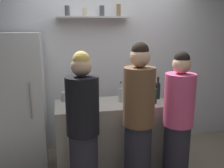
{
  "coord_description": "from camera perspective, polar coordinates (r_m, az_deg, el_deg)",
  "views": [
    {
      "loc": [
        -0.72,
        -2.45,
        1.82
      ],
      "look_at": [
        -0.07,
        0.54,
        1.13
      ],
      "focal_mm": 39.44,
      "sensor_mm": 36.0,
      "label": 1
    }
  ],
  "objects": [
    {
      "name": "wine_bottle_pale_glass",
      "position": [
        3.2,
        2.1,
        -2.47
      ],
      "size": [
        0.06,
        0.06,
        0.28
      ],
      "color": "#B2BFB2",
      "rests_on": "counter"
    },
    {
      "name": "person_blonde",
      "position": [
        2.61,
        -6.71,
        -10.6
      ],
      "size": [
        0.34,
        0.34,
        1.61
      ],
      "rotation": [
        0.0,
        0.0,
        4.76
      ],
      "color": "#262633",
      "rests_on": "ground"
    },
    {
      "name": "baking_pan",
      "position": [
        3.14,
        -6.42,
        -4.3
      ],
      "size": [
        0.34,
        0.24,
        0.05
      ],
      "primitive_type": "cube",
      "color": "gray",
      "rests_on": "counter"
    },
    {
      "name": "wine_bottle_dark_glass",
      "position": [
        3.41,
        10.54,
        -1.4
      ],
      "size": [
        0.07,
        0.07,
        0.32
      ],
      "color": "black",
      "rests_on": "counter"
    },
    {
      "name": "utensil_holder",
      "position": [
        3.31,
        -10.72,
        -2.88
      ],
      "size": [
        0.11,
        0.11,
        0.21
      ],
      "color": "#B2B2B7",
      "rests_on": "counter"
    },
    {
      "name": "back_wall_assembly",
      "position": [
        3.8,
        -1.29,
        4.9
      ],
      "size": [
        4.8,
        0.32,
        2.6
      ],
      "color": "white",
      "rests_on": "ground"
    },
    {
      "name": "water_bottle_plastic",
      "position": [
        3.2,
        5.84,
        -2.28
      ],
      "size": [
        0.09,
        0.09,
        0.26
      ],
      "color": "silver",
      "rests_on": "counter"
    },
    {
      "name": "person_pink_top",
      "position": [
        2.94,
        15.05,
        -8.5
      ],
      "size": [
        0.34,
        0.34,
        1.59
      ],
      "rotation": [
        0.0,
        0.0,
        5.59
      ],
      "color": "#262633",
      "rests_on": "ground"
    },
    {
      "name": "wine_bottle_green_glass",
      "position": [
        3.2,
        9.69,
        -2.53
      ],
      "size": [
        0.08,
        0.08,
        0.29
      ],
      "color": "#19471E",
      "rests_on": "counter"
    },
    {
      "name": "refrigerator",
      "position": [
        3.47,
        -20.58,
        -3.74
      ],
      "size": [
        0.64,
        0.63,
        1.78
      ],
      "color": "silver",
      "rests_on": "ground"
    },
    {
      "name": "counter",
      "position": [
        3.36,
        0.0,
        -11.57
      ],
      "size": [
        1.45,
        0.62,
        0.88
      ],
      "primitive_type": "cube",
      "color": "#B7B2A8",
      "rests_on": "ground"
    },
    {
      "name": "person_brown_jacket",
      "position": [
        2.73,
        6.14,
        -8.47
      ],
      "size": [
        0.34,
        0.34,
        1.69
      ],
      "rotation": [
        0.0,
        0.0,
        3.4
      ],
      "color": "#262633",
      "rests_on": "ground"
    }
  ]
}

